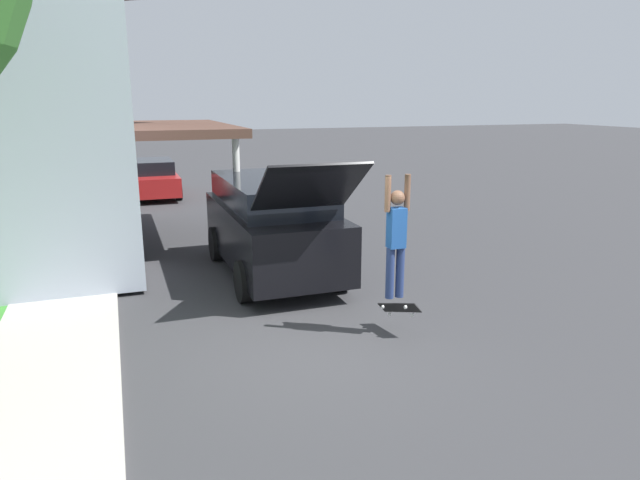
% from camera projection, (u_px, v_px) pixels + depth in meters
% --- Properties ---
extents(ground_plane, '(120.00, 120.00, 0.00)m').
position_uv_depth(ground_plane, '(306.00, 339.00, 8.76)').
color(ground_plane, '#333335').
extents(sidewalk, '(1.80, 80.00, 0.10)m').
position_uv_depth(sidewalk, '(74.00, 258.00, 13.04)').
color(sidewalk, '#ADA89E').
rests_on(sidewalk, ground_plane).
extents(suv_parked, '(2.11, 5.39, 2.64)m').
position_uv_depth(suv_parked, '(272.00, 224.00, 11.78)').
color(suv_parked, black).
rests_on(suv_parked, ground_plane).
extents(car_down_street, '(1.94, 4.26, 1.37)m').
position_uv_depth(car_down_street, '(151.00, 178.00, 21.44)').
color(car_down_street, maroon).
rests_on(car_down_street, ground_plane).
extents(skateboarder, '(0.41, 0.22, 1.90)m').
position_uv_depth(skateboarder, '(396.00, 236.00, 8.57)').
color(skateboarder, navy).
rests_on(skateboarder, ground_plane).
extents(skateboard, '(0.40, 0.74, 0.40)m').
position_uv_depth(skateboard, '(399.00, 308.00, 8.92)').
color(skateboard, black).
rests_on(skateboard, ground_plane).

